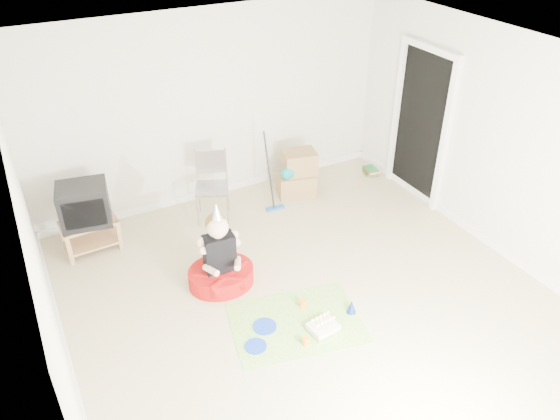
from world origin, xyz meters
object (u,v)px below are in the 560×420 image
cardboard_boxes (297,175)px  seated_woman (221,267)px  birthday_cake (323,328)px  crt_tv (84,204)px  folding_chair (212,188)px  tv_stand (90,233)px

cardboard_boxes → seated_woman: seated_woman is taller
cardboard_boxes → birthday_cake: bearing=-113.7°
crt_tv → folding_chair: folding_chair is taller
tv_stand → cardboard_boxes: (2.88, -0.00, 0.07)m
crt_tv → cardboard_boxes: (2.88, -0.00, -0.34)m
folding_chair → cardboard_boxes: size_ratio=1.43×
birthday_cake → cardboard_boxes: bearing=66.3°
folding_chair → birthday_cake: size_ratio=3.03×
crt_tv → seated_woman: bearing=-39.7°
crt_tv → birthday_cake: (1.77, -2.52, -0.61)m
folding_chair → birthday_cake: (0.19, -2.49, -0.42)m
tv_stand → crt_tv: size_ratio=1.18×
tv_stand → seated_woman: bearing=-49.6°
birthday_cake → folding_chair: bearing=94.3°
seated_woman → cardboard_boxes: bearing=37.8°
tv_stand → seated_woman: (1.15, -1.34, -0.01)m
crt_tv → cardboard_boxes: crt_tv is taller
tv_stand → folding_chair: bearing=-1.1°
folding_chair → crt_tv: bearing=178.9°
cardboard_boxes → birthday_cake: cardboard_boxes is taller
tv_stand → crt_tv: crt_tv is taller
tv_stand → birthday_cake: size_ratio=2.16×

